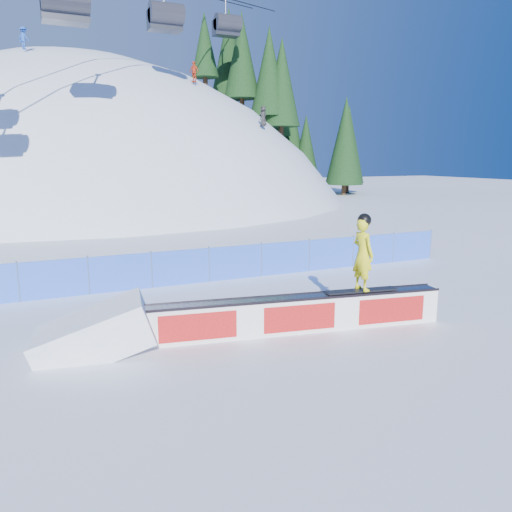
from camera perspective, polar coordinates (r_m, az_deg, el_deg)
name	(u,v)px	position (r m, az deg, el deg)	size (l,w,h in m)	color
ground	(230,324)	(13.13, -3.04, -7.78)	(160.00, 160.00, 0.00)	white
snow_hill	(90,366)	(58.19, -18.41, -11.86)	(64.00, 64.00, 64.00)	white
treeline	(268,95)	(59.35, 1.42, 17.90)	(18.43, 13.18, 19.43)	#332214
safety_fence	(181,267)	(17.09, -8.56, -1.30)	(22.05, 0.05, 1.30)	blue
rail_box	(297,314)	(12.48, 4.65, -6.64)	(7.65, 1.78, 0.92)	white
snow_ramp	(95,350)	(11.99, -17.88, -10.22)	(2.49, 1.66, 0.93)	white
snowboarder	(363,254)	(12.80, 12.12, 0.28)	(1.93, 0.71, 1.99)	black
distant_skiers	(102,69)	(42.19, -17.16, 19.77)	(22.29, 6.88, 7.29)	black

